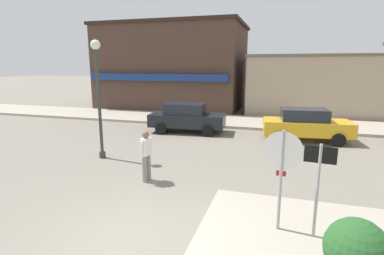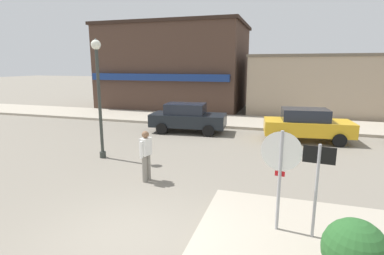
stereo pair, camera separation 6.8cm
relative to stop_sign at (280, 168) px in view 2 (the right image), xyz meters
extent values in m
plane|color=gray|center=(-2.99, -1.10, -1.52)|extent=(160.00, 160.00, 0.00)
cube|color=#A89E8C|center=(-2.99, 12.55, -1.44)|extent=(80.00, 4.00, 0.15)
cylinder|color=#9E9EA3|center=(0.00, -0.01, -0.37)|extent=(0.07, 0.07, 2.30)
cylinder|color=red|center=(0.00, 0.01, 0.35)|extent=(0.76, 0.09, 0.76)
cylinder|color=white|center=(0.00, 0.00, 0.35)|extent=(0.82, 0.10, 0.82)
cube|color=red|center=(0.00, 0.01, -0.13)|extent=(0.20, 0.03, 0.11)
cylinder|color=#9E9EA3|center=(0.70, -0.10, -0.47)|extent=(0.06, 0.06, 2.10)
cube|color=black|center=(0.70, -0.09, 0.36)|extent=(0.60, 0.08, 0.34)
cube|color=white|center=(0.70, -0.08, 0.36)|extent=(0.54, 0.07, 0.29)
cube|color=black|center=(0.70, -0.07, 0.36)|extent=(0.34, 0.04, 0.08)
sphere|color=#285B28|center=(1.20, -1.32, -0.79)|extent=(1.00, 1.00, 1.00)
cylinder|color=#333833|center=(-6.72, 3.68, 0.58)|extent=(0.12, 0.12, 4.20)
cylinder|color=#333833|center=(-6.72, 3.68, -1.40)|extent=(0.24, 0.24, 0.24)
sphere|color=white|center=(-6.72, 3.68, 2.79)|extent=(0.36, 0.36, 0.36)
cone|color=#333833|center=(-6.72, 3.68, 2.94)|extent=(0.32, 0.32, 0.18)
cube|color=black|center=(-4.90, 9.05, -0.85)|extent=(4.13, 2.04, 0.66)
cube|color=#1E232D|center=(-5.05, 9.04, -0.24)|extent=(2.19, 1.57, 0.56)
cylinder|color=black|center=(-3.74, 10.01, -1.22)|extent=(0.61, 0.23, 0.60)
cylinder|color=black|center=(-3.59, 8.31, -1.22)|extent=(0.61, 0.23, 0.60)
cylinder|color=black|center=(-6.21, 9.79, -1.22)|extent=(0.61, 0.23, 0.60)
cylinder|color=black|center=(-6.06, 8.10, -1.22)|extent=(0.61, 0.23, 0.60)
cube|color=gold|center=(1.13, 8.85, -0.85)|extent=(4.16, 2.12, 0.66)
cube|color=#1E232D|center=(0.98, 8.83, -0.24)|extent=(2.22, 1.61, 0.56)
cylinder|color=black|center=(2.27, 9.83, -1.22)|extent=(0.62, 0.24, 0.60)
cylinder|color=black|center=(2.45, 8.14, -1.22)|extent=(0.62, 0.24, 0.60)
cylinder|color=black|center=(-0.19, 9.56, -1.22)|extent=(0.62, 0.24, 0.60)
cylinder|color=black|center=(-0.01, 7.87, -1.22)|extent=(0.62, 0.24, 0.60)
cylinder|color=gray|center=(-3.99, 2.07, -1.09)|extent=(0.16, 0.16, 0.85)
cylinder|color=gray|center=(-4.02, 1.89, -1.09)|extent=(0.16, 0.16, 0.85)
cube|color=white|center=(-4.00, 1.98, -0.40)|extent=(0.28, 0.39, 0.54)
sphere|color=brown|center=(-4.00, 1.98, -0.02)|extent=(0.22, 0.22, 0.22)
cylinder|color=white|center=(-3.96, 2.21, -0.45)|extent=(0.10, 0.10, 0.52)
cylinder|color=white|center=(-4.04, 1.75, -0.45)|extent=(0.10, 0.10, 0.52)
cube|color=#473328|center=(-9.04, 18.39, 1.78)|extent=(11.37, 7.68, 6.60)
cube|color=navy|center=(-9.04, 14.40, 1.18)|extent=(10.80, 0.40, 0.50)
cube|color=#2E211A|center=(-9.04, 18.39, 5.21)|extent=(11.71, 7.91, 0.24)
cube|color=tan|center=(1.88, 17.98, 0.53)|extent=(8.85, 6.06, 4.10)
cube|color=#685B4C|center=(1.88, 17.98, 2.68)|extent=(9.03, 6.18, 0.20)
camera|label=1|loc=(-0.07, -6.12, 2.07)|focal=28.00mm
camera|label=2|loc=(-0.01, -6.10, 2.07)|focal=28.00mm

